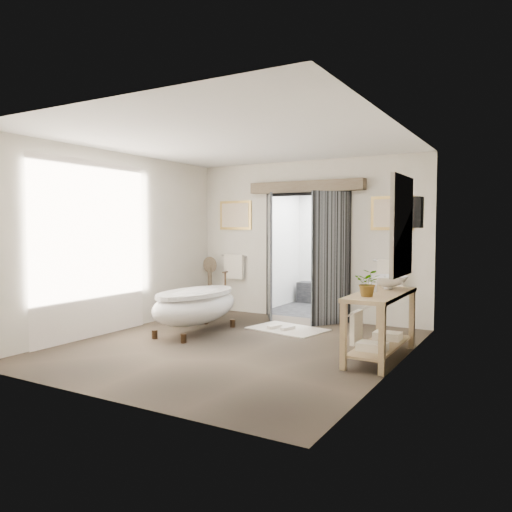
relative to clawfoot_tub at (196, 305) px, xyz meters
name	(u,v)px	position (x,y,z in m)	size (l,w,h in m)	color
ground_plane	(235,346)	(1.02, -0.44, -0.45)	(5.00, 5.00, 0.00)	brown
room_shell	(228,215)	(0.99, -0.56, 1.41)	(4.52, 5.02, 2.91)	beige
shower_room	(336,264)	(1.02, 3.55, 0.46)	(2.22, 2.01, 2.51)	black
back_wall_dressing	(303,234)	(1.02, 1.87, 1.12)	(3.82, 0.75, 2.52)	black
clawfoot_tub	(196,305)	(0.00, 0.00, 0.00)	(0.84, 1.87, 0.92)	#312214
vanity	(379,319)	(2.97, -0.08, 0.06)	(0.57, 1.60, 0.85)	tan
pedestal_mirror	(210,288)	(-0.98, 1.79, 0.02)	(0.32, 0.21, 1.10)	brown
rug	(288,329)	(1.17, 0.95, -0.44)	(1.20, 0.80, 0.01)	beige
slippers	(281,327)	(1.09, 0.87, -0.41)	(0.42, 0.28, 0.05)	silver
basin	(388,282)	(2.98, 0.32, 0.49)	(0.53, 0.53, 0.18)	white
plant	(368,283)	(2.96, -0.51, 0.57)	(0.30, 0.26, 0.33)	gray
soap_bottle_a	(372,284)	(2.88, -0.06, 0.50)	(0.09, 0.09, 0.19)	gray
soap_bottle_b	(385,282)	(2.89, 0.49, 0.49)	(0.13, 0.13, 0.17)	gray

